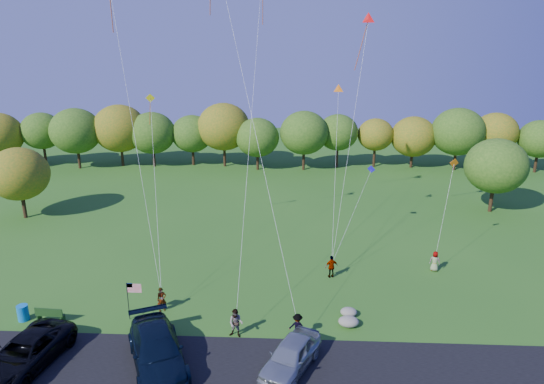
{
  "coord_description": "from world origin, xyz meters",
  "views": [
    {
      "loc": [
        4.22,
        -25.18,
        16.57
      ],
      "look_at": [
        2.7,
        6.0,
        6.76
      ],
      "focal_mm": 32.0,
      "sensor_mm": 36.0,
      "label": 1
    }
  ],
  "objects": [
    {
      "name": "minivan_silver",
      "position": [
        4.16,
        -3.65,
        0.86
      ],
      "size": [
        3.71,
        5.07,
        1.61
      ],
      "primitive_type": "imported",
      "rotation": [
        0.0,
        0.0,
        -0.44
      ],
      "color": "#9DA4A7",
      "rests_on": "asphalt_lane"
    },
    {
      "name": "treeline",
      "position": [
        1.73,
        36.0,
        4.78
      ],
      "size": [
        75.46,
        26.76,
        8.52
      ],
      "color": "#382214",
      "rests_on": "ground"
    },
    {
      "name": "minivan_navy",
      "position": [
        -2.89,
        -3.69,
        0.98
      ],
      "size": [
        4.96,
        6.81,
        1.83
      ],
      "primitive_type": "imported",
      "rotation": [
        0.0,
        0.0,
        0.43
      ],
      "color": "black",
      "rests_on": "asphalt_lane"
    },
    {
      "name": "boulder_far",
      "position": [
        7.73,
        1.73,
        0.27
      ],
      "size": [
        1.04,
        0.87,
        0.54
      ],
      "primitive_type": "ellipsoid",
      "color": "slate",
      "rests_on": "ground"
    },
    {
      "name": "flyer_d",
      "position": [
        6.99,
        6.91,
        0.84
      ],
      "size": [
        1.07,
        0.69,
        1.69
      ],
      "primitive_type": "imported",
      "rotation": [
        0.0,
        0.0,
        3.45
      ],
      "color": "#4C4C59",
      "rests_on": "ground"
    },
    {
      "name": "minivan_dark",
      "position": [
        -9.79,
        -4.12,
        0.87
      ],
      "size": [
        3.69,
        6.21,
        1.62
      ],
      "primitive_type": "imported",
      "rotation": [
        0.0,
        0.0,
        -0.18
      ],
      "color": "black",
      "rests_on": "asphalt_lane"
    },
    {
      "name": "ground",
      "position": [
        0.0,
        0.0,
        0.0
      ],
      "size": [
        140.0,
        140.0,
        0.0
      ],
      "primitive_type": "plane",
      "color": "#2A5E1A",
      "rests_on": "ground"
    },
    {
      "name": "flag_assembly",
      "position": [
        -5.62,
        0.71,
        1.88
      ],
      "size": [
        0.93,
        0.6,
        2.51
      ],
      "color": "black",
      "rests_on": "ground"
    },
    {
      "name": "park_bench",
      "position": [
        -10.66,
        0.14,
        0.53
      ],
      "size": [
        1.78,
        0.49,
        0.98
      ],
      "rotation": [
        0.0,
        0.0,
        -0.06
      ],
      "color": "#183914",
      "rests_on": "ground"
    },
    {
      "name": "flyer_b",
      "position": [
        0.94,
        -0.8,
        0.88
      ],
      "size": [
        0.97,
        0.83,
        1.76
      ],
      "primitive_type": "imported",
      "rotation": [
        0.0,
        0.0,
        -0.21
      ],
      "color": "#4C4C59",
      "rests_on": "ground"
    },
    {
      "name": "kites_aloft",
      "position": [
        1.54,
        12.56,
        19.35
      ],
      "size": [
        24.77,
        11.38,
        18.79
      ],
      "color": "#CD4D16",
      "rests_on": "ground"
    },
    {
      "name": "flyer_a",
      "position": [
        -4.12,
        1.75,
        0.81
      ],
      "size": [
        0.7,
        0.61,
        1.61
      ],
      "primitive_type": "imported",
      "rotation": [
        0.0,
        0.0,
        0.46
      ],
      "color": "#4C4C59",
      "rests_on": "ground"
    },
    {
      "name": "flyer_e",
      "position": [
        14.79,
        8.33,
        0.77
      ],
      "size": [
        0.88,
        0.71,
        1.55
      ],
      "primitive_type": "imported",
      "rotation": [
        0.0,
        0.0,
        2.82
      ],
      "color": "#4C4C59",
      "rests_on": "ground"
    },
    {
      "name": "flyer_c",
      "position": [
        4.51,
        -0.8,
        0.78
      ],
      "size": [
        1.07,
        0.69,
        1.56
      ],
      "primitive_type": "imported",
      "rotation": [
        0.0,
        0.0,
        3.03
      ],
      "color": "#4C4C59",
      "rests_on": "ground"
    },
    {
      "name": "asphalt_lane",
      "position": [
        0.0,
        -4.0,
        0.03
      ],
      "size": [
        44.0,
        6.0,
        0.06
      ],
      "primitive_type": "cube",
      "color": "black",
      "rests_on": "ground"
    },
    {
      "name": "trash_barrel",
      "position": [
        -12.42,
        0.29,
        0.5
      ],
      "size": [
        0.66,
        0.66,
        1.0
      ],
      "primitive_type": "cylinder",
      "color": "blue",
      "rests_on": "ground"
    },
    {
      "name": "boulder_near",
      "position": [
        7.6,
        0.58,
        0.31
      ],
      "size": [
        1.25,
        0.98,
        0.62
      ],
      "primitive_type": "ellipsoid",
      "color": "gray",
      "rests_on": "ground"
    }
  ]
}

